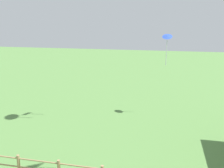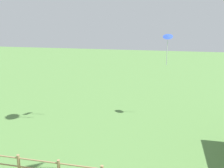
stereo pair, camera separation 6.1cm
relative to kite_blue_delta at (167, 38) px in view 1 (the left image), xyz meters
The scene contains 1 object.
kite_blue_delta is the anchor object (origin of this frame).
Camera 1 is at (2.46, -1.48, 7.26)m, focal length 40.00 mm.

